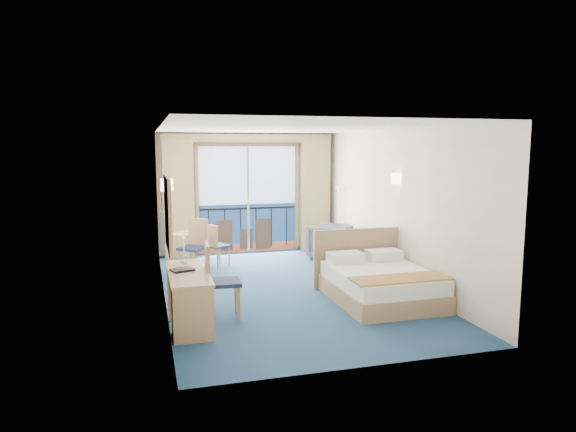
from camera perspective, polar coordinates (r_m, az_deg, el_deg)
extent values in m
plane|color=navy|center=(8.81, -0.27, -8.06)|extent=(6.50, 6.50, 0.00)
cube|color=beige|center=(11.70, -4.51, 2.57)|extent=(4.00, 0.02, 2.70)
cube|color=beige|center=(5.51, 8.75, -3.36)|extent=(4.00, 0.02, 2.70)
cube|color=beige|center=(8.25, -13.87, 0.20)|extent=(0.02, 6.50, 2.70)
cube|color=beige|center=(9.28, 11.78, 1.08)|extent=(0.02, 6.50, 2.70)
cube|color=white|center=(8.49, -0.29, 9.83)|extent=(4.00, 6.50, 0.02)
cube|color=navy|center=(11.76, -4.43, -1.28)|extent=(2.20, 0.02, 1.08)
cube|color=#C2DBFF|center=(11.63, -4.49, 4.57)|extent=(2.20, 0.02, 1.32)
cube|color=#9B4530|center=(11.84, -4.41, -3.48)|extent=(2.20, 0.02, 0.20)
cube|color=black|center=(11.70, -4.45, 0.85)|extent=(2.20, 0.02, 0.04)
cube|color=#AA7E5C|center=(11.61, -4.52, 8.02)|extent=(2.36, 0.03, 0.12)
cube|color=#AA7E5C|center=(11.51, -10.09, 1.64)|extent=(0.06, 0.03, 2.40)
cube|color=#AA7E5C|center=(11.95, 0.96, 1.98)|extent=(0.06, 0.03, 2.40)
cube|color=silver|center=(11.67, -4.45, 1.82)|extent=(0.05, 0.02, 2.40)
cube|color=#3D2A1B|center=(11.85, -2.75, -1.98)|extent=(0.35, 0.02, 0.70)
cube|color=#3D2A1B|center=(11.69, -7.06, -2.17)|extent=(0.35, 0.02, 0.70)
cube|color=#3D2A1B|center=(11.79, -4.65, -2.54)|extent=(0.30, 0.02, 0.45)
cube|color=black|center=(11.62, -8.78, -1.51)|extent=(0.02, 0.01, 0.90)
cube|color=black|center=(11.67, -7.03, -1.44)|extent=(0.02, 0.01, 0.90)
cube|color=black|center=(11.73, -5.29, -1.37)|extent=(0.03, 0.01, 0.90)
cube|color=black|center=(11.79, -3.57, -1.30)|extent=(0.03, 0.01, 0.90)
cube|color=black|center=(11.87, -1.87, -1.22)|extent=(0.02, 0.01, 0.90)
cube|color=black|center=(11.96, -0.19, -1.15)|extent=(0.02, 0.01, 0.90)
cube|color=tan|center=(11.33, -12.04, 1.87)|extent=(0.65, 0.22, 2.55)
cube|color=tan|center=(11.92, 3.00, 2.32)|extent=(0.65, 0.22, 2.55)
cube|color=#AA7E5C|center=(11.50, -4.42, 8.62)|extent=(3.80, 0.25, 0.18)
cube|color=#AA7E5C|center=(6.74, -13.21, 0.28)|extent=(0.04, 1.25, 0.95)
cube|color=silver|center=(6.74, -13.01, 0.28)|extent=(0.01, 1.12, 0.82)
cube|color=#AA7E5C|center=(8.67, -13.79, 2.22)|extent=(0.03, 0.42, 0.52)
cube|color=gray|center=(8.67, -13.66, 2.22)|extent=(0.01, 0.34, 0.44)
cylinder|color=beige|center=(7.60, -13.32, 3.38)|extent=(0.18, 0.18, 0.18)
cylinder|color=beige|center=(9.07, 11.91, 4.10)|extent=(0.18, 0.18, 0.18)
cube|color=#AA7E5C|center=(8.21, 10.35, -8.39)|extent=(1.46, 1.82, 0.27)
cube|color=white|center=(8.15, 10.39, -6.70)|extent=(1.40, 1.77, 0.23)
cube|color=#B87E47|center=(7.61, 12.38, -6.80)|extent=(1.44, 0.50, 0.03)
cube|color=white|center=(8.55, 6.40, -4.59)|extent=(0.56, 0.36, 0.16)
cube|color=white|center=(8.83, 10.58, -4.28)|extent=(0.56, 0.36, 0.16)
cube|color=#AA7E5C|center=(8.97, 7.73, -4.56)|extent=(1.59, 0.05, 1.00)
cube|color=#A67E57|center=(9.45, 10.14, -5.53)|extent=(0.38, 0.36, 0.50)
cube|color=silver|center=(9.38, 9.97, -3.83)|extent=(0.17, 0.14, 0.07)
imported|color=#494E59|center=(11.04, 4.76, -2.85)|extent=(1.15, 1.15, 0.75)
cylinder|color=silver|center=(11.56, 5.65, -4.20)|extent=(0.21, 0.21, 0.03)
cylinder|color=silver|center=(11.44, 5.69, -0.73)|extent=(0.02, 0.02, 1.44)
cone|color=#F1E7CC|center=(11.35, 5.74, 2.88)|extent=(0.19, 0.19, 0.17)
cube|color=#AA7E5C|center=(7.10, -11.04, -6.24)|extent=(0.53, 1.54, 0.04)
cube|color=#A67E57|center=(6.69, -10.58, -10.32)|extent=(0.50, 0.46, 0.69)
cylinder|color=#AA7E5C|center=(7.37, -12.94, -8.69)|extent=(0.05, 0.05, 0.69)
cylinder|color=#AA7E5C|center=(7.40, -9.24, -8.52)|extent=(0.05, 0.05, 0.69)
cylinder|color=#AA7E5C|center=(7.88, -13.13, -7.62)|extent=(0.05, 0.05, 0.69)
cylinder|color=#AA7E5C|center=(7.91, -9.68, -7.46)|extent=(0.05, 0.05, 0.69)
cube|color=#1C2441|center=(7.27, -7.16, -7.33)|extent=(0.49, 0.49, 0.06)
cube|color=#AA7E5C|center=(7.19, -8.95, -5.19)|extent=(0.07, 0.46, 0.55)
cylinder|color=#AA7E5C|center=(7.19, -5.48, -9.73)|extent=(0.04, 0.04, 0.50)
cylinder|color=#AA7E5C|center=(7.54, -5.82, -8.89)|extent=(0.04, 0.04, 0.50)
cylinder|color=#AA7E5C|center=(7.16, -8.50, -9.86)|extent=(0.04, 0.04, 0.50)
cylinder|color=#AA7E5C|center=(7.51, -8.69, -9.01)|extent=(0.04, 0.04, 0.50)
cube|color=black|center=(7.15, -11.66, -5.87)|extent=(0.35, 0.30, 0.03)
cylinder|color=silver|center=(7.61, -11.44, -4.94)|extent=(0.11, 0.11, 0.02)
cylinder|color=silver|center=(7.58, -11.47, -3.67)|extent=(0.01, 0.01, 0.36)
cone|color=#F1E7CC|center=(7.54, -11.51, -2.31)|extent=(0.10, 0.10, 0.09)
cylinder|color=#AA7E5C|center=(10.47, -10.73, -1.93)|extent=(0.76, 0.76, 0.04)
cylinder|color=#AA7E5C|center=(10.53, -10.69, -3.72)|extent=(0.08, 0.08, 0.67)
cylinder|color=#AA7E5C|center=(10.59, -10.65, -5.41)|extent=(0.42, 0.42, 0.03)
cube|color=#1C2441|center=(10.42, -7.73, -3.32)|extent=(0.51, 0.51, 0.04)
cube|color=#AA7E5C|center=(10.27, -8.51, -2.20)|extent=(0.22, 0.33, 0.44)
cylinder|color=#AA7E5C|center=(10.45, -6.55, -4.48)|extent=(0.03, 0.03, 0.40)
cylinder|color=#AA7E5C|center=(10.67, -7.60, -4.24)|extent=(0.03, 0.03, 0.40)
cylinder|color=#AA7E5C|center=(10.26, -7.82, -4.73)|extent=(0.03, 0.03, 0.40)
cylinder|color=#AA7E5C|center=(10.49, -8.86, -4.47)|extent=(0.03, 0.03, 0.40)
cube|color=#1C2441|center=(9.85, -10.59, -3.54)|extent=(0.63, 0.63, 0.05)
cube|color=#AA7E5C|center=(9.97, -9.94, -1.77)|extent=(0.37, 0.31, 0.53)
cylinder|color=#AA7E5C|center=(9.86, -12.01, -5.10)|extent=(0.04, 0.04, 0.48)
cylinder|color=#AA7E5C|center=(9.66, -10.26, -5.32)|extent=(0.04, 0.04, 0.48)
cylinder|color=#AA7E5C|center=(10.14, -10.82, -4.71)|extent=(0.04, 0.04, 0.48)
cylinder|color=#AA7E5C|center=(9.95, -9.11, -4.91)|extent=(0.04, 0.04, 0.48)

